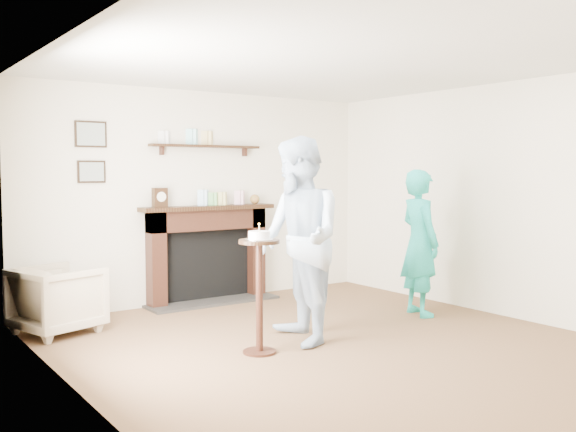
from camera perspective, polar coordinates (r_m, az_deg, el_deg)
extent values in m
plane|color=brown|center=(5.84, 4.21, -11.44)|extent=(5.00, 5.00, 0.00)
cube|color=silver|center=(7.74, -7.51, 1.71)|extent=(4.50, 0.04, 2.50)
cube|color=silver|center=(4.57, -18.16, -0.03)|extent=(0.04, 5.00, 2.50)
cube|color=silver|center=(7.28, 18.15, 1.40)|extent=(0.04, 5.00, 2.50)
cube|color=silver|center=(5.71, 4.35, 13.51)|extent=(4.50, 5.00, 0.04)
cube|color=black|center=(7.43, -11.63, -3.86)|extent=(0.18, 0.20, 1.10)
cube|color=black|center=(8.04, -2.95, -3.19)|extent=(0.18, 0.20, 1.10)
cube|color=black|center=(7.67, -7.14, -0.33)|extent=(1.50, 0.20, 0.24)
cube|color=black|center=(7.79, -7.35, -4.34)|extent=(1.14, 0.06, 0.86)
cube|color=#2C2A27|center=(7.70, -6.66, -7.57)|extent=(1.60, 0.44, 0.03)
cube|color=black|center=(7.63, -7.05, 0.74)|extent=(1.68, 0.26, 0.05)
cube|color=black|center=(7.67, -7.29, 6.17)|extent=(1.40, 0.15, 0.03)
cube|color=black|center=(7.21, -17.14, 6.96)|extent=(0.34, 0.03, 0.28)
cube|color=black|center=(7.20, -17.07, 3.78)|extent=(0.30, 0.03, 0.24)
cube|color=black|center=(8.49, 1.26, 4.98)|extent=(0.28, 0.03, 0.34)
cube|color=black|center=(7.36, -11.33, 1.62)|extent=(0.16, 0.09, 0.22)
cylinder|color=silver|center=(7.31, -11.18, 1.69)|extent=(0.11, 0.01, 0.11)
sphere|color=#398F2F|center=(7.95, -2.97, 1.50)|extent=(0.12, 0.12, 0.12)
imported|color=#C4B192|center=(6.65, -19.73, -9.77)|extent=(0.90, 0.88, 0.65)
imported|color=#CBDEFF|center=(5.93, 0.92, -11.21)|extent=(0.91, 1.06, 1.87)
imported|color=teal|center=(7.19, 11.54, -8.58)|extent=(0.51, 0.65, 1.57)
cylinder|color=black|center=(5.62, -2.55, -11.96)|extent=(0.29, 0.29, 0.02)
cylinder|color=black|center=(5.51, -2.56, -7.23)|extent=(0.06, 0.06, 0.92)
cylinder|color=black|center=(5.44, -2.58, -2.29)|extent=(0.35, 0.35, 0.03)
cylinder|color=silver|center=(5.43, -2.58, -2.09)|extent=(0.24, 0.24, 0.01)
cylinder|color=white|center=(5.43, -2.58, -1.71)|extent=(0.18, 0.18, 0.07)
cylinder|color=#FDEA9F|center=(5.42, -2.58, -1.09)|extent=(0.01, 0.01, 0.05)
sphere|color=orange|center=(5.42, -2.58, -0.72)|extent=(0.02, 0.02, 0.02)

